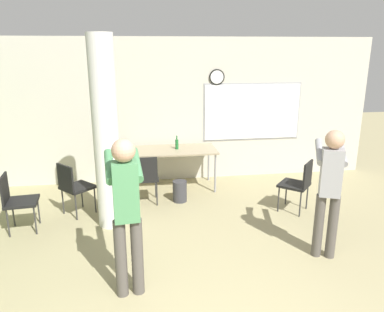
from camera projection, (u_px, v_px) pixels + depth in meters
wall_back at (176, 111)px, 7.38m from camera, size 8.00×0.15×2.80m
support_pillar at (106, 135)px, 5.34m from camera, size 0.36×0.36×2.80m
folding_table at (174, 152)px, 7.01m from camera, size 1.59×0.78×0.77m
bottle_on_table at (177, 144)px, 6.99m from camera, size 0.06×0.06×0.26m
waste_bin at (180, 191)px, 6.54m from camera, size 0.25×0.25×0.37m
chair_table_left at (145, 176)px, 6.34m from camera, size 0.45×0.45×0.87m
chair_near_pillar at (74, 185)px, 5.92m from camera, size 0.62×0.62×0.87m
chair_by_left_wall at (16, 198)px, 5.39m from camera, size 0.48×0.48×0.87m
chair_mid_room at (299, 182)px, 6.04m from camera, size 0.62×0.62×0.87m
person_playing_side at (330, 184)px, 4.61m from camera, size 0.53×0.70×1.67m
person_playing_front at (126, 206)px, 3.86m from camera, size 0.43×0.67×1.75m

